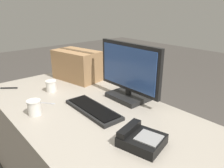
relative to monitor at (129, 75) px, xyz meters
name	(u,v)px	position (x,y,z in m)	size (l,w,h in m)	color
office_desk	(89,151)	(-0.07, -0.32, -0.54)	(1.80, 0.90, 0.71)	#A89E8E
monitor	(129,75)	(0.00, 0.00, 0.00)	(0.55, 0.22, 0.41)	black
keyboard	(94,109)	(0.00, -0.31, -0.17)	(0.45, 0.17, 0.03)	black
desk_phone	(141,139)	(0.44, -0.35, -0.15)	(0.24, 0.22, 0.08)	black
paper_cup_left	(51,86)	(-0.50, -0.36, -0.14)	(0.09, 0.09, 0.09)	white
paper_cup_right	(34,107)	(-0.21, -0.62, -0.13)	(0.09, 0.09, 0.10)	white
spoon	(48,103)	(-0.31, -0.49, -0.18)	(0.13, 0.11, 0.00)	#B2B2B7
cardboard_box	(77,65)	(-0.63, -0.04, -0.05)	(0.46, 0.32, 0.27)	#9E754C
pen_marker	(9,88)	(-0.79, -0.60, -0.18)	(0.09, 0.12, 0.01)	black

